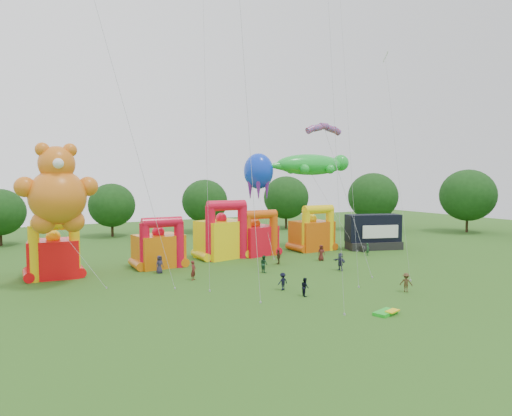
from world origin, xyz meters
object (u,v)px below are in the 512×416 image
gecko_kite (325,194)px  octopus_kite (262,200)px  teddy_bear_kite (63,206)px  spectator_0 (160,264)px  stage_trailer (373,232)px  spectator_4 (278,257)px  bouncy_castle_2 (222,236)px  bouncy_castle_0 (54,255)px

gecko_kite → octopus_kite: 9.47m
teddy_bear_kite → gecko_kite: gecko_kite is taller
gecko_kite → spectator_0: (-25.13, -4.81, -6.75)m
stage_trailer → gecko_kite: (-5.84, 3.46, 5.33)m
octopus_kite → spectator_4: (-2.17, -7.75, -6.26)m
stage_trailer → teddy_bear_kite: (-40.39, -3.50, 5.11)m
spectator_0 → stage_trailer: bearing=-18.5°
stage_trailer → spectator_0: stage_trailer is taller
octopus_kite → gecko_kite: bearing=-7.2°
teddy_bear_kite → gecko_kite: 35.25m
bouncy_castle_2 → stage_trailer: 21.73m
bouncy_castle_0 → gecko_kite: 35.52m
bouncy_castle_0 → bouncy_castle_2: bouncy_castle_2 is taller
bouncy_castle_0 → spectator_4: bearing=-11.4°
bouncy_castle_2 → spectator_0: (-9.58, -5.19, -1.81)m
teddy_bear_kite → gecko_kite: (34.55, 6.96, 0.22)m
bouncy_castle_2 → spectator_4: bearing=-60.1°
bouncy_castle_0 → octopus_kite: bearing=6.7°
octopus_kite → spectator_4: bearing=-105.6°
teddy_bear_kite → bouncy_castle_2: bearing=21.1°
spectator_0 → gecko_kite: bearing=-10.1°
stage_trailer → spectator_0: 31.03m
teddy_bear_kite → spectator_4: (23.00, 0.40, -6.61)m
gecko_kite → spectator_0: 26.46m
stage_trailer → spectator_0: (-30.97, -1.35, -1.42)m
teddy_bear_kite → octopus_kite: octopus_kite is taller
bouncy_castle_2 → gecko_kite: (15.55, -0.38, 4.95)m
bouncy_castle_0 → teddy_bear_kite: (0.50, -5.13, 5.19)m
bouncy_castle_0 → stage_trailer: 40.92m
stage_trailer → octopus_kite: bearing=163.0°
octopus_kite → spectator_0: size_ratio=7.12×
octopus_kite → spectator_4: octopus_kite is taller
octopus_kite → spectator_4: 10.20m
gecko_kite → spectator_4: 14.94m
teddy_bear_kite → spectator_0: bearing=12.9°
spectator_4 → spectator_0: bearing=-48.0°
gecko_kite → octopus_kite: gecko_kite is taller
teddy_bear_kite → octopus_kite: 26.46m
gecko_kite → octopus_kite: size_ratio=1.07×
stage_trailer → gecko_kite: size_ratio=0.56×
bouncy_castle_2 → gecko_kite: 16.32m
teddy_bear_kite → spectator_0: 11.67m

